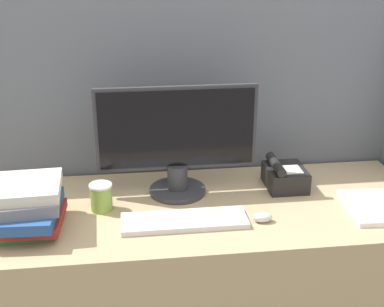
# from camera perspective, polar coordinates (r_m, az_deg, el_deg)

# --- Properties ---
(cubicle_panel_rear) EXTENTS (2.07, 0.04, 1.50)m
(cubicle_panel_rear) POSITION_cam_1_polar(r_m,az_deg,el_deg) (2.34, 0.06, -1.51)
(cubicle_panel_rear) COLOR slate
(cubicle_panel_rear) RESTS_ON ground_plane
(desk) EXTENTS (1.67, 0.67, 0.76)m
(desk) POSITION_cam_1_polar(r_m,az_deg,el_deg) (2.20, 1.33, -14.34)
(desk) COLOR tan
(desk) RESTS_ON ground_plane
(monitor) EXTENTS (0.61, 0.22, 0.43)m
(monitor) POSITION_cam_1_polar(r_m,az_deg,el_deg) (2.02, -1.62, 1.10)
(monitor) COLOR #333338
(monitor) RESTS_ON desk
(keyboard) EXTENTS (0.44, 0.14, 0.02)m
(keyboard) POSITION_cam_1_polar(r_m,az_deg,el_deg) (1.88, -0.83, -7.19)
(keyboard) COLOR silver
(keyboard) RESTS_ON desk
(mouse) EXTENTS (0.07, 0.04, 0.03)m
(mouse) POSITION_cam_1_polar(r_m,az_deg,el_deg) (1.90, 7.55, -6.77)
(mouse) COLOR silver
(mouse) RESTS_ON desk
(coffee_cup) EXTENTS (0.08, 0.08, 0.10)m
(coffee_cup) POSITION_cam_1_polar(r_m,az_deg,el_deg) (1.98, -9.67, -4.60)
(coffee_cup) COLOR #8CB247
(coffee_cup) RESTS_ON desk
(book_stack) EXTENTS (0.24, 0.30, 0.17)m
(book_stack) POSITION_cam_1_polar(r_m,az_deg,el_deg) (1.90, -17.12, -5.37)
(book_stack) COLOR #38723F
(book_stack) RESTS_ON desk
(desk_telephone) EXTENTS (0.15, 0.18, 0.12)m
(desk_telephone) POSITION_cam_1_polar(r_m,az_deg,el_deg) (2.16, 9.82, -2.40)
(desk_telephone) COLOR black
(desk_telephone) RESTS_ON desk
(paper_pile) EXTENTS (0.21, 0.28, 0.02)m
(paper_pile) POSITION_cam_1_polar(r_m,az_deg,el_deg) (2.08, 18.78, -5.44)
(paper_pile) COLOR white
(paper_pile) RESTS_ON desk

